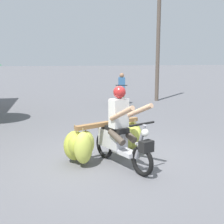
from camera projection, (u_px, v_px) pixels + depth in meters
name	position (u px, v px, depth m)	size (l,w,h in m)	color
ground_plane	(109.00, 161.00, 6.16)	(120.00, 120.00, 0.00)	slate
motorbike_main_loaded	(111.00, 137.00, 6.14)	(1.84, 2.01, 1.58)	black
motorbike_distant_ahead_left	(122.00, 92.00, 13.12)	(0.61, 1.59, 1.40)	black
utility_pole	(158.00, 33.00, 13.82)	(0.18, 0.18, 6.38)	brown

